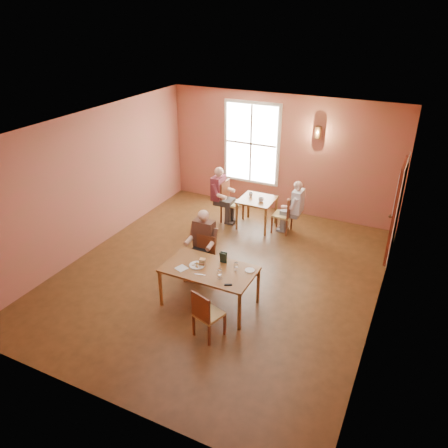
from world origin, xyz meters
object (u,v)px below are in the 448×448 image
at_px(chair_diner_white, 282,214).
at_px(diner_maroon, 231,196).
at_px(chair_diner_main, 202,260).
at_px(chair_diner_maroon, 232,202).
at_px(chair_empty, 209,313).
at_px(main_table, 210,286).
at_px(diner_main, 201,251).
at_px(second_table, 257,213).
at_px(diner_white, 284,208).

distance_m(chair_diner_white, diner_maroon, 1.35).
xyz_separation_m(chair_diner_main, chair_diner_maroon, (-0.56, 2.62, 0.07)).
relative_size(chair_diner_main, chair_empty, 1.01).
relative_size(main_table, chair_diner_main, 1.81).
xyz_separation_m(main_table, diner_main, (-0.50, 0.62, 0.29)).
relative_size(diner_main, chair_diner_white, 1.45).
bearing_deg(main_table, second_table, 97.22).
height_order(chair_empty, chair_diner_white, chair_diner_white).
xyz_separation_m(main_table, chair_diner_white, (0.24, 3.27, 0.08)).
bearing_deg(main_table, diner_white, 85.35).
bearing_deg(main_table, diner_main, 128.88).
bearing_deg(chair_diner_white, diner_maroon, 90.00).
height_order(second_table, chair_diner_maroon, chair_diner_maroon).
relative_size(diner_main, second_table, 1.63).
bearing_deg(second_table, chair_diner_white, 0.00).
relative_size(second_table, diner_white, 0.65).
bearing_deg(diner_maroon, diner_white, 90.00).
height_order(chair_empty, chair_diner_maroon, chair_diner_maroon).
xyz_separation_m(main_table, chair_diner_main, (-0.50, 0.65, 0.07)).
relative_size(main_table, second_table, 1.98).
height_order(diner_white, diner_maroon, diner_maroon).
relative_size(chair_diner_main, second_table, 1.10).
height_order(main_table, diner_white, diner_white).
height_order(second_table, diner_white, diner_white).
height_order(diner_main, chair_empty, diner_main).
bearing_deg(chair_diner_white, chair_diner_main, 164.31).
relative_size(diner_main, diner_white, 1.06).
bearing_deg(diner_maroon, chair_diner_white, 90.00).
distance_m(diner_main, second_table, 2.67).
bearing_deg(chair_diner_maroon, chair_diner_main, 12.16).
bearing_deg(diner_white, chair_diner_main, 163.70).
distance_m(chair_diner_main, diner_maroon, 2.70).
xyz_separation_m(chair_diner_main, chair_diner_white, (0.74, 2.62, 0.01)).
relative_size(second_table, chair_diner_maroon, 0.79).
xyz_separation_m(chair_diner_white, diner_white, (0.03, 0.00, 0.17)).
distance_m(second_table, diner_maroon, 0.75).
height_order(main_table, second_table, main_table).
height_order(chair_diner_white, diner_maroon, diner_maroon).
distance_m(diner_white, diner_maroon, 1.36).
distance_m(main_table, second_table, 3.29).
bearing_deg(chair_diner_white, chair_diner_maroon, 90.00).
bearing_deg(chair_diner_maroon, chair_diner_white, 90.00).
bearing_deg(chair_diner_white, diner_main, 164.48).
xyz_separation_m(diner_white, chair_diner_maroon, (-1.33, 0.00, -0.12)).
height_order(diner_main, second_table, diner_main).
distance_m(main_table, diner_maroon, 3.46).
distance_m(main_table, chair_empty, 0.84).
xyz_separation_m(chair_diner_white, diner_maroon, (-1.33, 0.00, 0.22)).
height_order(chair_diner_main, chair_diner_maroon, chair_diner_maroon).
xyz_separation_m(chair_empty, chair_diner_white, (-0.14, 4.02, 0.01)).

